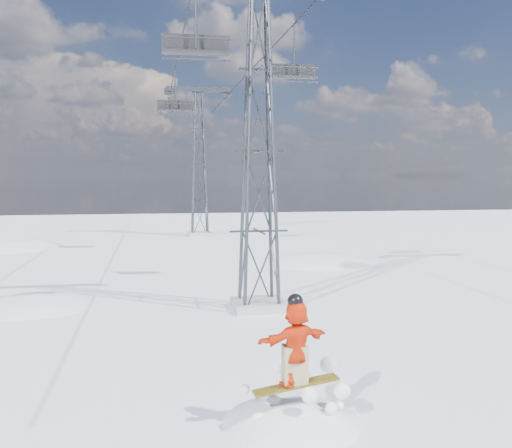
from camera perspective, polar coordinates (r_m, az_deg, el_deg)
The scene contains 8 objects.
ground at distance 12.54m, azimuth 3.57°, elevation -16.98°, with size 120.00×120.00×0.00m, color white.
snow_terrain at distance 35.57m, azimuth -13.32°, elevation -18.91°, with size 39.00×37.00×22.00m.
lift_tower_near at distance 19.65m, azimuth 0.29°, elevation 7.20°, with size 5.20×1.80×11.43m.
lift_tower_far at distance 44.45m, azimuth -5.69°, elevation 5.85°, with size 5.20×1.80×11.43m.
haul_cables at distance 31.62m, azimuth -3.71°, elevation 16.12°, with size 4.46×51.00×0.06m.
lift_chair_near at distance 18.80m, azimuth -6.03°, elevation 17.31°, with size 2.14×0.61×2.65m.
lift_chair_mid at distance 24.35m, azimuth 3.79°, elevation 14.92°, with size 1.94×0.56×2.40m.
lift_chair_far at distance 34.62m, azimuth -8.08°, elevation 11.55°, with size 2.13×0.61×2.64m.
Camera 1 is at (-2.82, -11.30, 4.65)m, focal length 40.00 mm.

